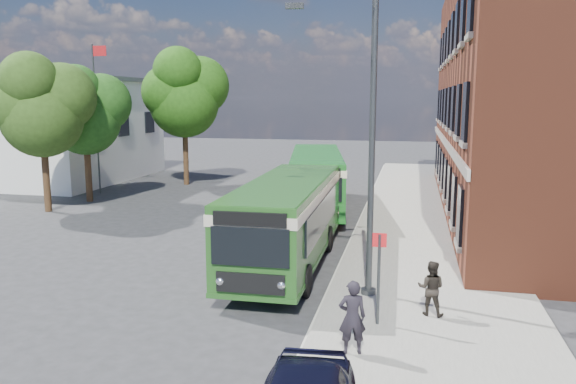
# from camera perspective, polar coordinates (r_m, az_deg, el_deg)

# --- Properties ---
(ground) EXTENTS (120.00, 120.00, 0.00)m
(ground) POSITION_cam_1_polar(r_m,az_deg,el_deg) (19.90, -6.61, -7.61)
(ground) COLOR #2B2B2E
(ground) RESTS_ON ground
(pavement) EXTENTS (6.00, 48.00, 0.15)m
(pavement) POSITION_cam_1_polar(r_m,az_deg,el_deg) (26.58, 13.73, -3.28)
(pavement) COLOR gray
(pavement) RESTS_ON ground
(kerb_line) EXTENTS (0.12, 48.00, 0.01)m
(kerb_line) POSITION_cam_1_polar(r_m,az_deg,el_deg) (26.69, 7.16, -3.17)
(kerb_line) COLOR beige
(kerb_line) RESTS_ON ground
(white_building) EXTENTS (9.40, 13.40, 7.30)m
(white_building) POSITION_cam_1_polar(r_m,az_deg,el_deg) (43.45, -21.64, 5.99)
(white_building) COLOR silver
(white_building) RESTS_ON ground
(flagpole) EXTENTS (0.95, 0.10, 9.00)m
(flagpole) POSITION_cam_1_polar(r_m,az_deg,el_deg) (36.20, -18.87, 7.60)
(flagpole) COLOR #333638
(flagpole) RESTS_ON ground
(street_lamp) EXTENTS (2.96, 2.38, 9.00)m
(street_lamp) POSITION_cam_1_polar(r_m,az_deg,el_deg) (16.04, 7.26, 5.69)
(street_lamp) COLOR #333638
(street_lamp) RESTS_ON ground
(bus_stop_sign) EXTENTS (0.35, 0.08, 2.52)m
(bus_stop_sign) POSITION_cam_1_polar(r_m,az_deg,el_deg) (14.43, 9.20, -8.09)
(bus_stop_sign) COLOR #333638
(bus_stop_sign) RESTS_ON ground
(bus_front) EXTENTS (2.78, 9.95, 3.02)m
(bus_front) POSITION_cam_1_polar(r_m,az_deg,el_deg) (19.57, -0.10, -2.30)
(bus_front) COLOR #23531C
(bus_front) RESTS_ON ground
(bus_rear) EXTENTS (4.42, 11.18, 3.02)m
(bus_rear) POSITION_cam_1_polar(r_m,az_deg,el_deg) (29.54, 2.88, 1.72)
(bus_rear) COLOR #18641E
(bus_rear) RESTS_ON ground
(pedestrian_a) EXTENTS (0.70, 0.55, 1.71)m
(pedestrian_a) POSITION_cam_1_polar(r_m,az_deg,el_deg) (12.94, 6.54, -12.51)
(pedestrian_a) COLOR black
(pedestrian_a) RESTS_ON pavement
(pedestrian_b) EXTENTS (0.80, 0.67, 1.48)m
(pedestrian_b) POSITION_cam_1_polar(r_m,az_deg,el_deg) (15.49, 14.33, -9.44)
(pedestrian_b) COLOR black
(pedestrian_b) RESTS_ON pavement
(tree_left) EXTENTS (4.80, 4.56, 8.11)m
(tree_left) POSITION_cam_1_polar(r_m,az_deg,el_deg) (31.23, -23.77, 8.11)
(tree_left) COLOR #3B2515
(tree_left) RESTS_ON ground
(tree_mid) EXTENTS (4.53, 4.31, 7.65)m
(tree_mid) POSITION_cam_1_polar(r_m,az_deg,el_deg) (33.45, -19.93, 7.85)
(tree_mid) COLOR #3B2515
(tree_mid) RESTS_ON ground
(tree_right) EXTENTS (5.42, 5.15, 9.15)m
(tree_right) POSITION_cam_1_polar(r_m,az_deg,el_deg) (38.47, -10.47, 9.93)
(tree_right) COLOR #3B2515
(tree_right) RESTS_ON ground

